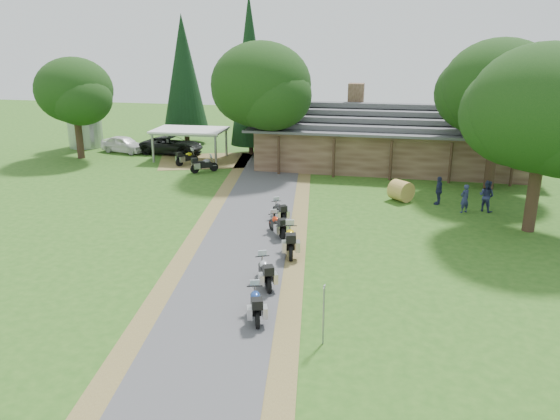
% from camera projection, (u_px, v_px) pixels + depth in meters
% --- Properties ---
extents(ground, '(120.00, 120.00, 0.00)m').
position_uv_depth(ground, '(225.00, 293.00, 21.44)').
color(ground, '#2A5919').
rests_on(ground, ground).
extents(driveway, '(51.95, 51.95, 0.00)m').
position_uv_depth(driveway, '(241.00, 254.00, 25.27)').
color(driveway, '#49494C').
rests_on(driveway, ground).
extents(lodge, '(21.40, 9.40, 4.90)m').
position_uv_depth(lodge, '(393.00, 135.00, 41.90)').
color(lodge, brown).
rests_on(lodge, ground).
extents(silo, '(3.08, 3.08, 6.13)m').
position_uv_depth(silo, '(83.00, 113.00, 49.23)').
color(silo, gray).
rests_on(silo, ground).
extents(carport, '(5.93, 4.10, 2.50)m').
position_uv_depth(carport, '(190.00, 144.00, 44.68)').
color(carport, silver).
rests_on(carport, ground).
extents(car_white_sedan, '(3.59, 5.84, 1.81)m').
position_uv_depth(car_white_sedan, '(124.00, 142.00, 47.46)').
color(car_white_sedan, white).
rests_on(car_white_sedan, ground).
extents(car_dark_suv, '(2.90, 6.02, 2.24)m').
position_uv_depth(car_dark_suv, '(172.00, 141.00, 46.80)').
color(car_dark_suv, black).
rests_on(car_dark_suv, ground).
extents(motorcycle_row_a, '(1.13, 1.90, 1.23)m').
position_uv_depth(motorcycle_row_a, '(256.00, 302.00, 19.34)').
color(motorcycle_row_a, navy).
rests_on(motorcycle_row_a, ground).
extents(motorcycle_row_b, '(1.33, 1.95, 1.28)m').
position_uv_depth(motorcycle_row_b, '(265.00, 270.00, 21.94)').
color(motorcycle_row_b, '#A2A3A9').
rests_on(motorcycle_row_b, ground).
extents(motorcycle_row_c, '(1.14, 2.20, 1.43)m').
position_uv_depth(motorcycle_row_c, '(290.00, 239.00, 25.11)').
color(motorcycle_row_c, '#E3B305').
rests_on(motorcycle_row_c, ground).
extents(motorcycle_row_d, '(1.46, 1.79, 1.21)m').
position_uv_depth(motorcycle_row_d, '(277.00, 224.00, 27.54)').
color(motorcycle_row_d, '#B8290D').
rests_on(motorcycle_row_d, ground).
extents(motorcycle_row_e, '(1.37, 1.80, 1.20)m').
position_uv_depth(motorcycle_row_e, '(279.00, 210.00, 29.74)').
color(motorcycle_row_e, black).
rests_on(motorcycle_row_e, ground).
extents(motorcycle_carport_a, '(1.51, 1.88, 1.26)m').
position_uv_depth(motorcycle_carport_a, '(187.00, 157.00, 42.86)').
color(motorcycle_carport_a, '#C3C311').
rests_on(motorcycle_carport_a, ground).
extents(motorcycle_carport_b, '(1.87, 1.68, 1.30)m').
position_uv_depth(motorcycle_carport_b, '(204.00, 164.00, 40.45)').
color(motorcycle_carport_b, slate).
rests_on(motorcycle_carport_b, ground).
extents(person_a, '(0.68, 0.65, 1.95)m').
position_uv_depth(person_a, '(465.00, 196.00, 31.00)').
color(person_a, navy).
rests_on(person_a, ground).
extents(person_b, '(0.75, 0.72, 2.15)m').
position_uv_depth(person_b, '(487.00, 193.00, 31.21)').
color(person_b, navy).
rests_on(person_b, ground).
extents(person_c, '(0.58, 0.68, 2.02)m').
position_uv_depth(person_c, '(439.00, 188.00, 32.55)').
color(person_c, navy).
rests_on(person_c, ground).
extents(hay_bale, '(1.71, 1.71, 1.26)m').
position_uv_depth(hay_bale, '(401.00, 191.00, 33.39)').
color(hay_bale, '#A5863C').
rests_on(hay_bale, ground).
extents(sign_post, '(0.38, 0.06, 2.10)m').
position_uv_depth(sign_post, '(324.00, 315.00, 17.54)').
color(sign_post, gray).
rests_on(sign_post, ground).
extents(oak_lodge_left, '(7.29, 7.29, 10.21)m').
position_uv_depth(oak_lodge_left, '(261.00, 102.00, 39.82)').
color(oak_lodge_left, black).
rests_on(oak_lodge_left, ground).
extents(oak_lodge_right, '(7.26, 7.26, 10.58)m').
position_uv_depth(oak_lodge_right, '(497.00, 108.00, 34.63)').
color(oak_lodge_right, black).
rests_on(oak_lodge_right, ground).
extents(oak_driveway, '(7.42, 7.42, 10.18)m').
position_uv_depth(oak_driveway, '(542.00, 133.00, 26.82)').
color(oak_driveway, black).
rests_on(oak_driveway, ground).
extents(oak_silo, '(6.14, 6.14, 8.98)m').
position_uv_depth(oak_silo, '(75.00, 104.00, 44.12)').
color(oak_silo, black).
rests_on(oak_silo, ground).
extents(cedar_near, '(3.43, 3.43, 13.06)m').
position_uv_depth(cedar_near, '(250.00, 76.00, 44.99)').
color(cedar_near, black).
rests_on(cedar_near, ground).
extents(cedar_far, '(4.27, 4.27, 11.70)m').
position_uv_depth(cedar_far, '(184.00, 80.00, 50.23)').
color(cedar_far, black).
rests_on(cedar_far, ground).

